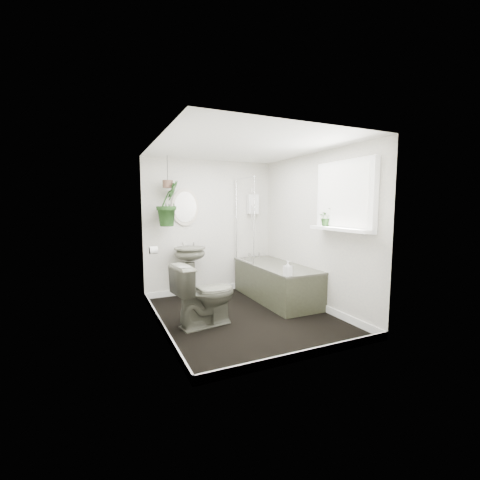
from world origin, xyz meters
name	(u,v)px	position (x,y,z in m)	size (l,w,h in m)	color
floor	(244,317)	(0.00, 0.00, -0.01)	(2.30, 2.80, 0.02)	black
ceiling	(245,146)	(0.00, 0.00, 2.31)	(2.30, 2.80, 0.02)	white
wall_back	(210,227)	(0.00, 1.41, 1.15)	(2.30, 0.02, 2.30)	silver
wall_front	(308,246)	(0.00, -1.41, 1.15)	(2.30, 0.02, 2.30)	silver
wall_left	(158,237)	(-1.16, 0.00, 1.15)	(0.02, 2.80, 2.30)	silver
wall_right	(314,231)	(1.16, 0.00, 1.15)	(0.02, 2.80, 2.30)	silver
skirting	(244,312)	(0.00, 0.00, 0.05)	(2.30, 2.80, 0.10)	white
bathtub	(276,282)	(0.80, 0.50, 0.29)	(0.72, 1.72, 0.58)	#494A3E
bath_screen	(245,220)	(0.47, 0.99, 1.28)	(0.04, 0.72, 1.40)	silver
shower_box	(253,204)	(0.80, 1.34, 1.55)	(0.20, 0.10, 0.35)	white
oval_mirror	(185,207)	(-0.45, 1.37, 1.50)	(0.46, 0.03, 0.62)	beige
wall_sconce	(161,213)	(-0.85, 1.36, 1.40)	(0.04, 0.04, 0.22)	black
toilet_roll_holder	(153,250)	(-1.10, 0.70, 0.90)	(0.11, 0.11, 0.11)	white
window_recess	(345,196)	(1.09, -0.70, 1.65)	(0.08, 1.00, 0.90)	white
window_sill	(340,229)	(1.02, -0.70, 1.23)	(0.18, 1.00, 0.04)	white
window_blinds	(342,196)	(1.04, -0.70, 1.65)	(0.01, 0.86, 0.76)	white
toilet	(205,294)	(-0.60, -0.09, 0.41)	(0.46, 0.80, 0.82)	#494A3E
pedestal_sink	(190,273)	(-0.45, 1.13, 0.43)	(0.50, 0.43, 0.86)	#494A3E
sill_plant	(326,217)	(1.05, -0.40, 1.37)	(0.22, 0.19, 0.25)	black
hanging_plant	(168,203)	(-0.77, 1.19, 1.56)	(0.40, 0.32, 0.72)	black
soap_bottle	(288,268)	(0.51, -0.29, 0.68)	(0.09, 0.09, 0.21)	black
hanging_pot	(168,184)	(-0.77, 1.19, 1.86)	(0.16, 0.16, 0.12)	brown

